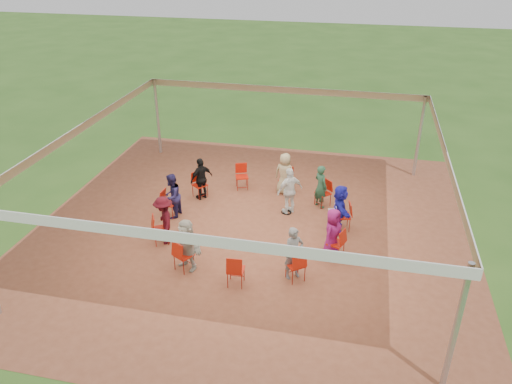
% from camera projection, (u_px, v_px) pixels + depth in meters
% --- Properties ---
extents(ground, '(80.00, 80.00, 0.00)m').
position_uv_depth(ground, '(252.00, 229.00, 15.17)').
color(ground, '#2F571B').
rests_on(ground, ground).
extents(dirt_patch, '(13.00, 13.00, 0.00)m').
position_uv_depth(dirt_patch, '(252.00, 229.00, 15.17)').
color(dirt_patch, brown).
rests_on(dirt_patch, ground).
extents(tent, '(10.33, 10.33, 3.00)m').
position_uv_depth(tent, '(252.00, 157.00, 14.08)').
color(tent, '#B2B2B7').
rests_on(tent, ground).
extents(chair_0, '(0.52, 0.50, 0.90)m').
position_uv_depth(chair_0, '(343.00, 216.00, 14.95)').
color(chair_0, '#B81908').
rests_on(chair_0, ground).
extents(chair_1, '(0.61, 0.61, 0.90)m').
position_uv_depth(chair_1, '(323.00, 193.00, 16.27)').
color(chair_1, '#B81908').
rests_on(chair_1, ground).
extents(chair_2, '(0.50, 0.52, 0.90)m').
position_uv_depth(chair_2, '(286.00, 180.00, 17.16)').
color(chair_2, '#B81908').
rests_on(chair_2, ground).
extents(chair_3, '(0.55, 0.56, 0.90)m').
position_uv_depth(chair_3, '(242.00, 177.00, 17.36)').
color(chair_3, '#B81908').
rests_on(chair_3, ground).
extents(chair_4, '(0.60, 0.60, 0.90)m').
position_uv_depth(chair_4, '(200.00, 185.00, 16.80)').
color(chair_4, '#B81908').
rests_on(chair_4, ground).
extents(chair_5, '(0.47, 0.45, 0.90)m').
position_uv_depth(chair_5, '(169.00, 203.00, 15.65)').
color(chair_5, '#B81908').
rests_on(chair_5, ground).
extents(chair_6, '(0.59, 0.58, 0.90)m').
position_uv_depth(chair_6, '(161.00, 229.00, 14.29)').
color(chair_6, '#B81908').
rests_on(chair_6, ground).
extents(chair_7, '(0.58, 0.59, 0.90)m').
position_uv_depth(chair_7, '(184.00, 255.00, 13.13)').
color(chair_7, '#B81908').
rests_on(chair_7, ground).
extents(chair_8, '(0.45, 0.47, 0.90)m').
position_uv_depth(chair_8, '(236.00, 270.00, 12.56)').
color(chair_8, '#B81908').
rests_on(chair_8, ground).
extents(chair_9, '(0.60, 0.60, 0.90)m').
position_uv_depth(chair_9, '(296.00, 265.00, 12.75)').
color(chair_9, '#B81908').
rests_on(chair_9, ground).
extents(chair_10, '(0.56, 0.55, 0.90)m').
position_uv_depth(chair_10, '(336.00, 243.00, 13.64)').
color(chair_10, '#B81908').
rests_on(chair_10, ground).
extents(person_seated_0, '(0.78, 1.43, 1.46)m').
position_uv_depth(person_seated_0, '(340.00, 208.00, 14.82)').
color(person_seated_0, '#1D1DA7').
rests_on(person_seated_0, ground).
extents(person_seated_1, '(0.62, 0.62, 1.46)m').
position_uv_depth(person_seated_1, '(321.00, 186.00, 16.08)').
color(person_seated_1, '#224B32').
rests_on(person_seated_1, ground).
extents(person_seated_2, '(0.78, 0.54, 1.46)m').
position_uv_depth(person_seated_2, '(285.00, 174.00, 16.94)').
color(person_seated_2, tan).
rests_on(person_seated_2, ground).
extents(person_seated_3, '(0.86, 0.95, 1.46)m').
position_uv_depth(person_seated_3, '(201.00, 179.00, 16.59)').
color(person_seated_3, black).
rests_on(person_seated_3, ground).
extents(person_seated_4, '(0.46, 0.74, 1.46)m').
position_uv_depth(person_seated_4, '(172.00, 196.00, 15.49)').
color(person_seated_4, '#201B47').
rests_on(person_seated_4, ground).
extents(person_seated_5, '(0.86, 1.05, 1.46)m').
position_uv_depth(person_seated_5, '(164.00, 220.00, 14.18)').
color(person_seated_5, '#3D0810').
rests_on(person_seated_5, ground).
extents(person_seated_6, '(1.43, 1.09, 1.46)m').
position_uv_depth(person_seated_6, '(186.00, 244.00, 13.08)').
color(person_seated_6, '#AEA998').
rests_on(person_seated_6, ground).
extents(person_seated_7, '(0.63, 0.60, 1.46)m').
position_uv_depth(person_seated_7, '(294.00, 253.00, 12.72)').
color(person_seated_7, slate).
rests_on(person_seated_7, ground).
extents(person_seated_8, '(0.62, 0.81, 1.46)m').
position_uv_depth(person_seated_8, '(332.00, 233.00, 13.57)').
color(person_seated_8, '#7E1358').
rests_on(person_seated_8, ground).
extents(standing_person, '(0.99, 0.95, 1.55)m').
position_uv_depth(standing_person, '(290.00, 191.00, 15.71)').
color(standing_person, white).
rests_on(standing_person, ground).
extents(cable_coil, '(0.33, 0.33, 0.03)m').
position_uv_depth(cable_coil, '(287.00, 212.00, 16.02)').
color(cable_coil, black).
rests_on(cable_coil, ground).
extents(laptop, '(0.32, 0.37, 0.22)m').
position_uv_depth(laptop, '(334.00, 209.00, 14.85)').
color(laptop, '#B7B7BC').
rests_on(laptop, ground).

